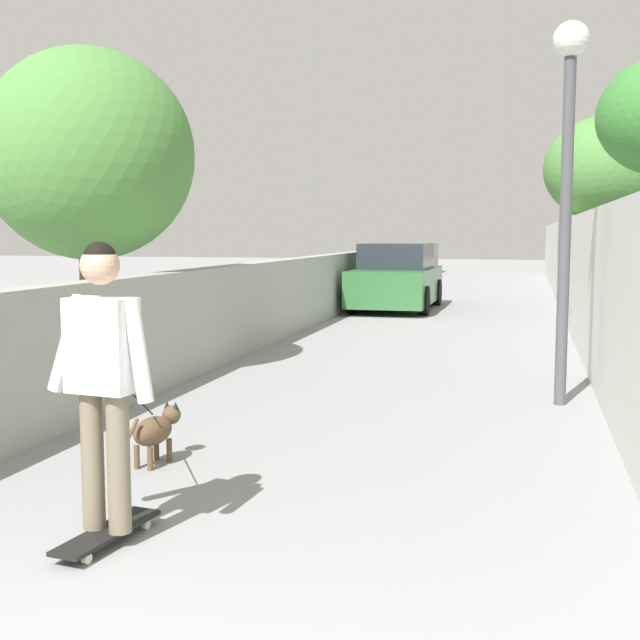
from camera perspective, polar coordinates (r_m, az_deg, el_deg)
name	(u,v)px	position (r m, az deg, el deg)	size (l,w,h in m)	color
ground_plane	(439,327)	(15.55, 8.35, -0.51)	(80.00, 80.00, 0.00)	gray
wall_left	(281,298)	(14.03, -2.72, 1.55)	(48.00, 0.30, 1.32)	#999E93
fence_right	(587,280)	(13.42, 18.22, 2.66)	(48.00, 0.30, 2.08)	silver
tree_left_near	(89,156)	(10.28, -15.93, 10.98)	(2.52, 2.52, 3.97)	brown
tree_right_mid	(609,169)	(20.50, 19.65, 9.96)	(3.02, 3.02, 4.53)	#473523
lamp_post	(568,142)	(8.75, 17.01, 11.85)	(0.36, 0.36, 3.88)	#4C4C51
skateboard	(108,532)	(4.99, -14.68, -14.23)	(0.82, 0.31, 0.08)	black
person_skateboarder	(103,364)	(4.74, -15.00, -2.98)	(0.27, 0.72, 1.65)	#726651
dog	(155,429)	(6.45, -11.48, -7.53)	(1.88, 0.60, 1.06)	brown
car_near	(397,279)	(19.07, 5.40, 2.90)	(4.07, 1.80, 1.54)	#336B38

